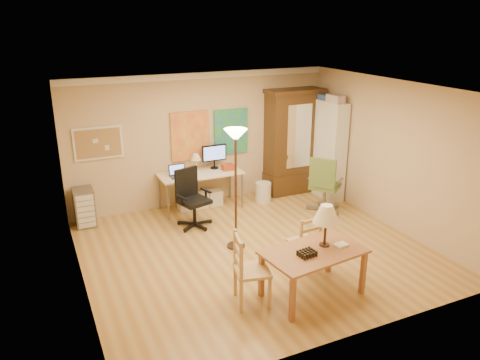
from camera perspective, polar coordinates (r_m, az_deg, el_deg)
name	(u,v)px	position (r m, az deg, el deg)	size (l,w,h in m)	color
floor	(255,250)	(7.97, 1.83, -8.55)	(5.50, 5.50, 0.00)	#A5773A
crown_molding	(200,75)	(9.38, -4.85, 12.58)	(5.50, 0.08, 0.12)	white
corkboard	(98,143)	(9.12, -16.89, 4.33)	(0.90, 0.04, 0.62)	#AA8650
art_panel_left	(190,136)	(9.52, -6.09, 5.36)	(0.80, 0.04, 1.00)	yellow
art_panel_right	(231,132)	(9.83, -1.10, 5.91)	(0.75, 0.04, 0.95)	teal
dining_table	(318,240)	(6.56, 9.53, -7.24)	(1.47, 0.99, 1.30)	brown
ladder_chair_back	(305,243)	(7.36, 7.87, -7.61)	(0.44, 0.42, 0.89)	tan
ladder_chair_left	(250,271)	(6.43, 1.19, -11.05)	(0.55, 0.56, 1.02)	tan
torchiere_lamp	(236,154)	(7.48, -0.54, 3.20)	(0.37, 0.37, 2.06)	#402819
computer_desk	(202,186)	(9.56, -4.70, -0.74)	(1.67, 0.73, 1.26)	beige
office_chair_black	(193,211)	(8.78, -5.72, -3.81)	(0.67, 0.67, 1.10)	black
office_chair_green	(324,197)	(9.51, 10.19, -2.07)	(0.74, 0.74, 1.16)	slate
drawer_cart	(84,207)	(9.21, -18.44, -3.18)	(0.36, 0.43, 0.72)	slate
armoire	(292,148)	(10.36, 6.39, 3.89)	(1.24, 0.59, 2.29)	#311F0D
bookshelf	(329,151)	(10.12, 10.81, 3.55)	(0.31, 0.83, 2.08)	white
wastebin	(263,192)	(9.93, 2.83, -1.47)	(0.33, 0.33, 0.42)	silver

